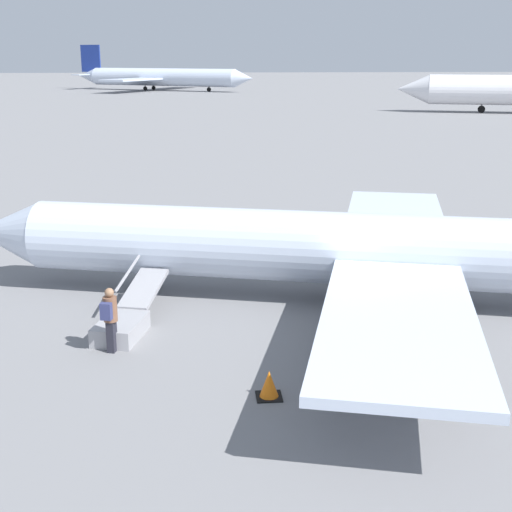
% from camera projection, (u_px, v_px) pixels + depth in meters
% --- Properties ---
extents(ground_plane, '(600.00, 600.00, 0.00)m').
position_uv_depth(ground_plane, '(359.00, 302.00, 22.28)').
color(ground_plane, slate).
extents(airplane_main, '(26.06, 20.16, 5.84)m').
position_uv_depth(airplane_main, '(389.00, 250.00, 21.67)').
color(airplane_main, silver).
rests_on(airplane_main, ground).
extents(airplane_far_right, '(39.62, 31.33, 9.60)m').
position_uv_depth(airplane_far_right, '(159.00, 77.00, 153.27)').
color(airplane_far_right, silver).
rests_on(airplane_far_right, ground).
extents(boarding_stairs, '(2.01, 4.14, 1.53)m').
position_uv_depth(boarding_stairs, '(126.00, 320.00, 19.80)').
color(boarding_stairs, '#99999E').
rests_on(boarding_stairs, ground).
extents(passenger, '(0.41, 0.56, 1.74)m').
position_uv_depth(passenger, '(110.00, 316.00, 18.29)').
color(passenger, '#23232D').
rests_on(passenger, ground).
extents(traffic_cone_near_stairs, '(0.59, 0.59, 0.65)m').
position_uv_depth(traffic_cone_near_stairs, '(269.00, 385.00, 16.03)').
color(traffic_cone_near_stairs, black).
rests_on(traffic_cone_near_stairs, ground).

